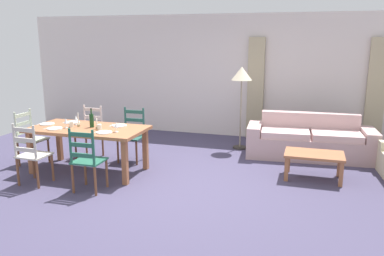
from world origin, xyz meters
TOP-DOWN VIEW (x-y plane):
  - ground_plane at (0.00, 0.00)m, footprint 9.60×9.60m
  - wall_far at (0.00, 3.30)m, footprint 9.60×0.16m
  - curtain_panel_left at (0.74, 3.16)m, footprint 0.35×0.08m
  - curtain_panel_right at (3.14, 3.16)m, footprint 0.35×0.08m
  - dining_table at (-1.56, 0.12)m, footprint 1.90×0.96m
  - dining_chair_near_left at (-2.05, -0.67)m, footprint 0.43×0.41m
  - dining_chair_near_right at (-1.10, -0.67)m, footprint 0.43×0.41m
  - dining_chair_far_left at (-1.98, 0.85)m, footprint 0.43×0.41m
  - dining_chair_far_right at (-1.13, 0.87)m, footprint 0.42×0.40m
  - dining_chair_head_west at (-2.74, 0.15)m, footprint 0.42×0.44m
  - dinner_plate_near_left at (-2.01, -0.13)m, footprint 0.24×0.24m
  - fork_near_left at (-2.16, -0.13)m, footprint 0.02×0.17m
  - dinner_plate_near_right at (-1.11, -0.13)m, footprint 0.24×0.24m
  - fork_near_right at (-1.26, -0.13)m, footprint 0.03×0.17m
  - dinner_plate_far_left at (-2.01, 0.37)m, footprint 0.24×0.24m
  - fork_far_left at (-2.16, 0.37)m, footprint 0.03×0.17m
  - dinner_plate_far_right at (-1.11, 0.37)m, footprint 0.24×0.24m
  - fork_far_right at (-1.26, 0.37)m, footprint 0.03×0.17m
  - dinner_plate_head_west at (-2.34, 0.12)m, footprint 0.24×0.24m
  - fork_head_west at (-2.49, 0.12)m, footprint 0.02×0.17m
  - wine_bottle at (-1.51, 0.17)m, footprint 0.07×0.07m
  - wine_glass_near_left at (-1.88, -0.00)m, footprint 0.06×0.06m
  - wine_glass_near_right at (-0.96, -0.02)m, footprint 0.06×0.06m
  - wine_glass_far_left at (-1.86, 0.26)m, footprint 0.06×0.06m
  - coffee_cup_primary at (-1.29, 0.04)m, footprint 0.07×0.07m
  - coffee_cup_secondary at (-1.84, 0.08)m, footprint 0.07×0.07m
  - candle_tall at (-1.74, 0.14)m, footprint 0.05×0.05m
  - candle_short at (-1.36, 0.08)m, footprint 0.05×0.05m
  - couch at (1.94, 2.07)m, footprint 2.33×0.97m
  - coffee_table at (2.02, 0.85)m, footprint 0.90×0.56m
  - standing_lamp at (0.59, 2.25)m, footprint 0.40×0.40m

SIDE VIEW (x-z plane):
  - ground_plane at x=0.00m, z-range -0.02..0.00m
  - couch at x=1.94m, z-range -0.11..0.69m
  - coffee_table at x=2.02m, z-range 0.15..0.57m
  - dining_chair_near_left at x=-2.05m, z-range 0.00..0.96m
  - dining_chair_near_right at x=-1.10m, z-range 0.00..0.96m
  - dining_chair_far_left at x=-1.98m, z-range 0.00..0.96m
  - dining_chair_far_right at x=-1.13m, z-range 0.00..0.96m
  - dining_chair_head_west at x=-2.74m, z-range 0.00..0.96m
  - dining_table at x=-1.56m, z-range 0.29..1.04m
  - fork_near_left at x=-2.16m, z-range 0.75..0.76m
  - fork_near_right at x=-1.26m, z-range 0.75..0.76m
  - fork_far_left at x=-2.16m, z-range 0.75..0.76m
  - fork_far_right at x=-1.26m, z-range 0.75..0.76m
  - fork_head_west at x=-2.49m, z-range 0.75..0.76m
  - dinner_plate_near_left at x=-2.01m, z-range 0.75..0.77m
  - dinner_plate_near_right at x=-1.11m, z-range 0.75..0.77m
  - dinner_plate_far_left at x=-2.01m, z-range 0.75..0.77m
  - dinner_plate_far_right at x=-1.11m, z-range 0.75..0.77m
  - dinner_plate_head_west at x=-2.34m, z-range 0.75..0.77m
  - coffee_cup_primary at x=-1.29m, z-range 0.75..0.84m
  - coffee_cup_secondary at x=-1.84m, z-range 0.75..0.84m
  - candle_short at x=-1.36m, z-range 0.71..0.89m
  - candle_tall at x=-1.74m, z-range 0.70..0.93m
  - wine_glass_near_left at x=-1.88m, z-range 0.78..0.94m
  - wine_glass_near_right at x=-0.96m, z-range 0.78..0.94m
  - wine_glass_far_left at x=-1.86m, z-range 0.78..0.94m
  - wine_bottle at x=-1.51m, z-range 0.71..1.03m
  - curtain_panel_left at x=0.74m, z-range 0.00..2.20m
  - curtain_panel_right at x=3.14m, z-range 0.00..2.20m
  - wall_far at x=0.00m, z-range 0.00..2.70m
  - standing_lamp at x=0.59m, z-range 0.59..2.23m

